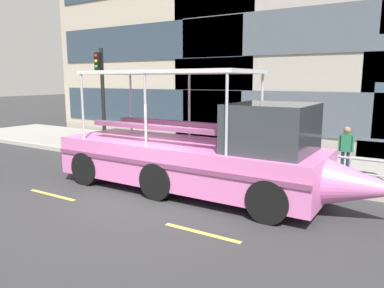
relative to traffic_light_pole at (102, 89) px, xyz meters
The scene contains 8 objects.
ground_plane 7.42m from the traffic_light_pole, 35.53° to the right, with size 120.00×120.00×0.00m, color #333335.
sidewalk 6.41m from the traffic_light_pole, 15.88° to the left, with size 32.00×4.80×0.18m, color #99968E.
curb_edge 6.27m from the traffic_light_pole, ahead, with size 32.00×0.18×0.18m, color #B2ADA3.
lane_centreline 8.09m from the traffic_light_pole, 42.52° to the right, with size 25.80×0.12×0.01m.
curb_guardrail 7.01m from the traffic_light_pole, ahead, with size 11.41×0.09×0.85m.
traffic_light_pole is the anchor object (origin of this frame).
duck_tour_boat 7.42m from the traffic_light_pole, 22.60° to the right, with size 9.60×2.52×3.40m.
pedestrian_near_bow 9.92m from the traffic_light_pole, ahead, with size 0.45×0.21×1.55m.
Camera 1 is at (6.09, -7.39, 3.15)m, focal length 34.61 mm.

